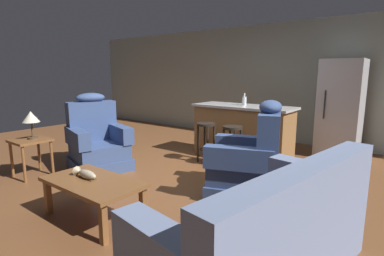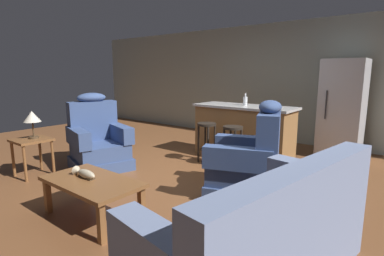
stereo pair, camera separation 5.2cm
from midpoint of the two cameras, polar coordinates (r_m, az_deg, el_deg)
ground_plane at (r=4.48m, az=1.48°, el=-9.34°), size 12.00×12.00×0.00m
back_wall at (r=6.98m, az=17.30°, el=8.18°), size 12.00×0.05×2.60m
coffee_table at (r=3.34m, az=-18.09°, el=-10.28°), size 1.10×0.60×0.42m
fish_figurine at (r=3.40m, az=-19.37°, el=-8.19°), size 0.34×0.10×0.10m
couch at (r=2.35m, az=14.05°, el=-19.88°), size 1.13×2.01×0.94m
recliner_near_lamp at (r=5.06m, az=-17.18°, el=-2.53°), size 1.05×1.05×1.20m
recliner_near_island at (r=3.82m, az=11.28°, el=-6.39°), size 1.08×1.08×1.20m
end_table at (r=5.02m, az=-27.94°, el=-2.93°), size 0.48×0.48×0.56m
table_lamp at (r=4.96m, az=-27.90°, el=1.72°), size 0.24×0.24×0.41m
kitchen_island at (r=5.46m, az=10.04°, el=-0.69°), size 1.80×0.70×0.95m
bar_stool_left at (r=5.12m, az=3.10°, el=-1.35°), size 0.32×0.32×0.68m
bar_stool_right at (r=4.85m, az=8.06°, el=-2.11°), size 0.32×0.32×0.68m
refrigerator at (r=6.08m, az=26.90°, el=3.29°), size 0.70×0.69×1.76m
bottle_tall_green at (r=5.42m, az=10.38°, el=5.13°), size 0.08×0.08×0.22m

